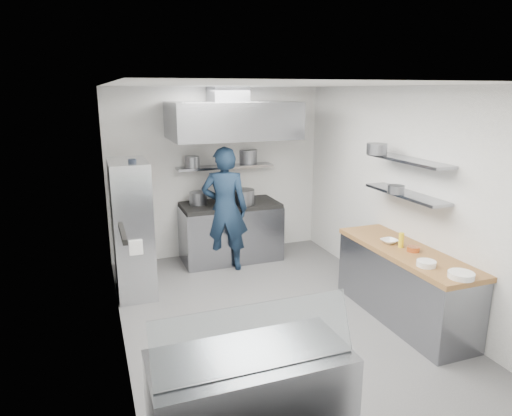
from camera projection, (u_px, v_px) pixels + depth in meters
name	position (u px, v px, depth m)	size (l,w,h in m)	color
floor	(272.00, 315.00, 5.72)	(5.00, 5.00, 0.00)	#4E4E50
ceiling	(275.00, 85.00, 5.02)	(5.00, 5.00, 0.00)	silver
wall_back	(217.00, 173.00, 7.64)	(3.60, 0.02, 2.80)	white
wall_front	(413.00, 294.00, 3.10)	(3.60, 0.02, 2.80)	white
wall_left	(115.00, 222.00, 4.77)	(5.00, 0.02, 2.80)	white
wall_right	(401.00, 196.00, 5.97)	(5.00, 0.02, 2.80)	white
gas_range	(231.00, 233.00, 7.55)	(1.60, 0.80, 0.90)	gray
cooktop	(230.00, 205.00, 7.43)	(1.57, 0.78, 0.06)	black
stock_pot_left	(198.00, 198.00, 7.32)	(0.28, 0.28, 0.20)	slate
stock_pot_mid	(243.00, 197.00, 7.32)	(0.37, 0.37, 0.24)	slate
over_range_shelf	(225.00, 167.00, 7.50)	(1.60, 0.30, 0.04)	gray
shelf_pot_a	(192.00, 162.00, 7.29)	(0.23, 0.23, 0.18)	slate
shelf_pot_b	(248.00, 156.00, 7.78)	(0.32, 0.32, 0.22)	slate
extractor_hood	(232.00, 120.00, 6.93)	(1.90, 1.15, 0.55)	gray
hood_duct	(228.00, 94.00, 7.04)	(0.55, 0.55, 0.24)	slate
red_firebox	(141.00, 177.00, 7.17)	(0.22, 0.10, 0.26)	red
chef	(225.00, 209.00, 7.01)	(0.71, 0.46, 1.94)	#122237
wire_rack	(132.00, 228.00, 6.19)	(0.50, 0.90, 1.85)	silver
rack_bin_a	(135.00, 246.00, 5.87)	(0.17, 0.21, 0.19)	white
rack_bin_b	(130.00, 201.00, 6.10)	(0.13, 0.17, 0.15)	yellow
rack_jar	(133.00, 166.00, 5.83)	(0.10, 0.10, 0.18)	black
knife_strip	(123.00, 233.00, 3.92)	(0.04, 0.55, 0.05)	black
prep_counter_base	(403.00, 286.00, 5.57)	(0.62, 2.00, 0.84)	gray
prep_counter_top	(406.00, 252.00, 5.45)	(0.65, 2.04, 0.06)	olive
plate_stack_a	(461.00, 275.00, 4.61)	(0.26, 0.26, 0.06)	white
plate_stack_b	(426.00, 264.00, 4.92)	(0.21, 0.21, 0.06)	white
copper_pan	(413.00, 249.00, 5.37)	(0.15, 0.15, 0.06)	#D4713B
squeeze_bottle	(401.00, 240.00, 5.49)	(0.06, 0.06, 0.18)	yellow
mixing_bowl	(389.00, 241.00, 5.66)	(0.20, 0.20, 0.05)	white
wall_shelf_lower	(406.00, 194.00, 5.62)	(0.30, 1.30, 0.04)	gray
wall_shelf_upper	(409.00, 160.00, 5.52)	(0.30, 1.30, 0.04)	gray
shelf_pot_c	(396.00, 189.00, 5.55)	(0.20, 0.20, 0.10)	slate
shelf_pot_d	(377.00, 149.00, 5.86)	(0.26, 0.26, 0.14)	slate
display_case	(250.00, 405.00, 3.46)	(1.50, 0.70, 0.85)	gray
display_glass	(256.00, 336.00, 3.19)	(1.47, 0.02, 0.45)	silver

